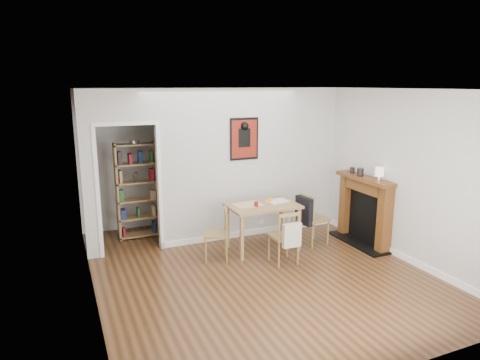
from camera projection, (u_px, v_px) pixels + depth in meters
name	position (u px, v px, depth m)	size (l,w,h in m)	color
ground	(256.00, 269.00, 6.30)	(5.20, 5.20, 0.00)	brown
room_shell	(228.00, 166.00, 7.26)	(5.20, 5.20, 5.20)	beige
dining_table	(263.00, 210.00, 6.90)	(1.12, 0.72, 0.77)	#997047
chair_left	(216.00, 234.00, 6.56)	(0.52, 0.52, 0.82)	olive
chair_right	(313.00, 218.00, 7.19)	(0.56, 0.50, 0.88)	olive
chair_front	(284.00, 236.00, 6.43)	(0.42, 0.47, 0.83)	olive
bookshelf	(137.00, 191.00, 7.48)	(0.71, 0.28, 1.69)	#997047
fireplace	(365.00, 208.00, 7.22)	(0.45, 1.25, 1.16)	brown
red_glass	(256.00, 204.00, 6.76)	(0.06, 0.06, 0.08)	maroon
orange_fruit	(270.00, 200.00, 7.02)	(0.08, 0.08, 0.08)	orange
placemat	(248.00, 204.00, 6.88)	(0.45, 0.34, 0.00)	beige
notebook	(277.00, 201.00, 7.05)	(0.33, 0.24, 0.02)	silver
mantel_lamp	(379.00, 172.00, 6.76)	(0.14, 0.14, 0.22)	silver
ceramic_jar_a	(360.00, 172.00, 7.13)	(0.11, 0.11, 0.13)	black
ceramic_jar_b	(352.00, 170.00, 7.36)	(0.08, 0.08, 0.10)	black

